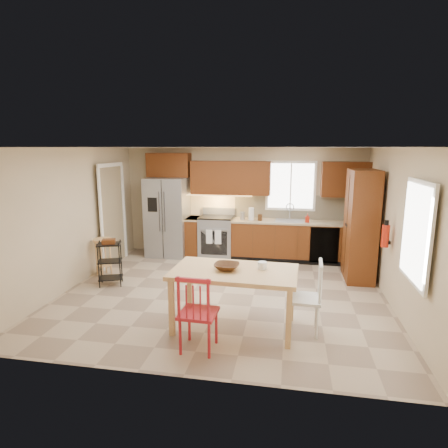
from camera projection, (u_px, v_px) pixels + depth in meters
name	position (u px, v px, depth m)	size (l,w,h in m)	color
floor	(223.00, 293.00, 6.55)	(5.50, 5.50, 0.00)	tan
ceiling	(223.00, 147.00, 6.05)	(5.50, 5.00, 0.02)	silver
wall_back	(242.00, 202.00, 8.71)	(5.50, 0.02, 2.50)	#CCB793
wall_front	(180.00, 270.00, 3.89)	(5.50, 0.02, 2.50)	#CCB793
wall_left	(74.00, 218.00, 6.77)	(0.02, 5.00, 2.50)	#CCB793
wall_right	(397.00, 229.00, 5.82)	(0.02, 5.00, 2.50)	#CCB793
refrigerator	(168.00, 217.00, 8.71)	(0.92, 0.75, 1.82)	gray
range_stove	(217.00, 237.00, 8.66)	(0.76, 0.63, 0.92)	gray
base_cabinet_narrow	(194.00, 237.00, 8.77)	(0.30, 0.60, 0.90)	#582D10
base_cabinet_run	(297.00, 241.00, 8.36)	(2.92, 0.60, 0.90)	#582D10
dishwasher	(324.00, 245.00, 7.98)	(0.60, 0.02, 0.78)	black
backsplash	(298.00, 207.00, 8.49)	(2.92, 0.03, 0.55)	beige
upper_over_fridge	(169.00, 165.00, 8.66)	(1.00, 0.35, 0.55)	#54250E
upper_left_block	(231.00, 178.00, 8.47)	(1.80, 0.35, 0.75)	#54250E
upper_right_block	(345.00, 179.00, 8.04)	(1.00, 0.35, 0.75)	#54250E
window_back	(291.00, 186.00, 8.42)	(1.12, 0.04, 1.12)	white
sink	(289.00, 223.00, 8.31)	(0.62, 0.46, 0.16)	gray
undercab_glow	(217.00, 195.00, 8.57)	(1.60, 0.30, 0.01)	#FFBF66
soap_bottle	(307.00, 218.00, 8.12)	(0.09, 0.09, 0.19)	#B31E0C
paper_towel	(251.00, 214.00, 8.37)	(0.12, 0.12, 0.28)	white
canister_steel	(242.00, 216.00, 8.41)	(0.11, 0.11, 0.18)	gray
canister_wood	(260.00, 217.00, 8.32)	(0.10, 0.10, 0.14)	#452A12
pantry	(361.00, 225.00, 7.07)	(0.50, 0.95, 2.10)	#582D10
fire_extinguisher	(385.00, 236.00, 6.02)	(0.12, 0.12, 0.36)	#B31E0C
window_right	(417.00, 233.00, 4.68)	(0.04, 1.02, 1.32)	white
doorway	(112.00, 216.00, 8.05)	(0.04, 0.95, 2.10)	#8C7A59
dining_table	(234.00, 299.00, 5.22)	(1.71, 0.96, 0.83)	#DAB36D
chair_red	(198.00, 312.00, 4.63)	(0.47, 0.47, 1.00)	#A71922
chair_white	(304.00, 297.00, 5.08)	(0.47, 0.47, 1.00)	white
table_bowl	(227.00, 270.00, 5.15)	(0.35, 0.35, 0.08)	#452A12
table_jar	(262.00, 267.00, 5.16)	(0.14, 0.14, 0.16)	white
bar_stool	(103.00, 257.00, 7.39)	(0.36, 0.36, 0.75)	#DAB36D
utility_cart	(110.00, 263.00, 6.86)	(0.41, 0.32, 0.82)	black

